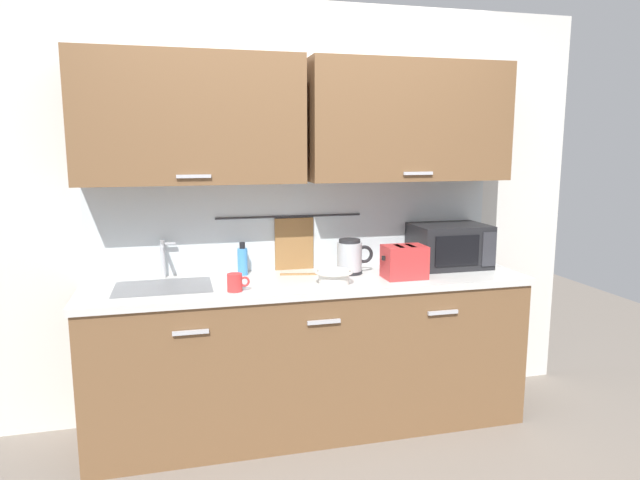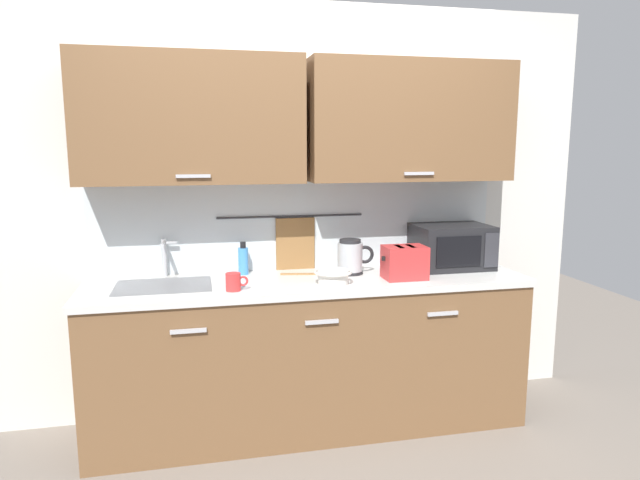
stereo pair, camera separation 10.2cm
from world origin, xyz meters
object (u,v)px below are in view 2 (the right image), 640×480
at_px(mug_near_sink, 234,282).
at_px(mixing_bowl, 333,276).
at_px(toaster, 405,262).
at_px(electric_kettle, 351,257).
at_px(microwave, 452,246).
at_px(dish_soap_bottle, 243,260).
at_px(wooden_spoon, 309,274).

xyz_separation_m(mug_near_sink, mixing_bowl, (0.55, 0.02, -0.00)).
distance_m(mug_near_sink, toaster, 0.98).
height_order(electric_kettle, toaster, electric_kettle).
xyz_separation_m(microwave, mug_near_sink, (-1.37, -0.28, -0.09)).
height_order(dish_soap_bottle, mug_near_sink, dish_soap_bottle).
bearing_deg(electric_kettle, mixing_bowl, -125.67).
distance_m(microwave, mixing_bowl, 0.87).
bearing_deg(dish_soap_bottle, mug_near_sink, -102.50).
bearing_deg(mug_near_sink, wooden_spoon, 30.67).
height_order(dish_soap_bottle, toaster, dish_soap_bottle).
relative_size(dish_soap_bottle, wooden_spoon, 0.71).
bearing_deg(electric_kettle, wooden_spoon, 175.64).
bearing_deg(mug_near_sink, mixing_bowl, 2.52).
relative_size(toaster, wooden_spoon, 0.93).
relative_size(electric_kettle, toaster, 0.89).
relative_size(microwave, mixing_bowl, 2.15).
distance_m(microwave, dish_soap_bottle, 1.30).
distance_m(electric_kettle, mixing_bowl, 0.29).
relative_size(dish_soap_bottle, mixing_bowl, 0.92).
bearing_deg(mixing_bowl, toaster, 5.10).
bearing_deg(microwave, wooden_spoon, -179.66).
bearing_deg(mixing_bowl, microwave, 17.18).
bearing_deg(wooden_spoon, toaster, -22.27).
relative_size(electric_kettle, mug_near_sink, 1.89).
height_order(microwave, wooden_spoon, microwave).
relative_size(microwave, electric_kettle, 2.03).
relative_size(dish_soap_bottle, mug_near_sink, 1.63).
bearing_deg(microwave, toaster, -151.15).
bearing_deg(wooden_spoon, mixing_bowl, -71.54).
distance_m(dish_soap_bottle, toaster, 0.95).
relative_size(microwave, mug_near_sink, 3.83).
height_order(toaster, wooden_spoon, toaster).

